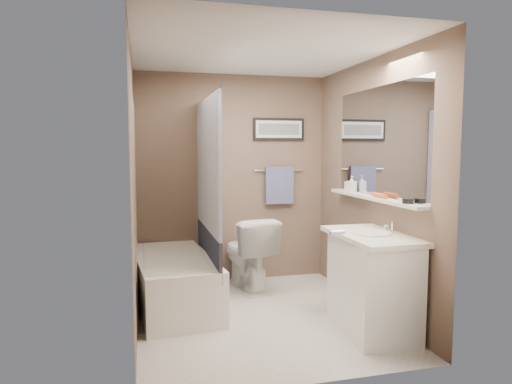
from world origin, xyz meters
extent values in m
plane|color=silver|center=(0.00, 0.00, 0.00)|extent=(2.50, 2.50, 0.00)
cube|color=silver|center=(0.00, 0.00, 2.38)|extent=(2.20, 2.50, 0.04)
cube|color=brown|center=(0.00, 1.23, 1.20)|extent=(2.20, 0.04, 2.40)
cube|color=brown|center=(0.00, -1.23, 1.20)|extent=(2.20, 0.04, 2.40)
cube|color=brown|center=(-1.08, 0.00, 1.20)|extent=(0.04, 2.50, 2.40)
cube|color=brown|center=(1.08, 0.00, 1.20)|extent=(0.04, 2.50, 2.40)
cube|color=tan|center=(-1.09, 0.50, 1.00)|extent=(0.02, 1.55, 2.00)
cylinder|color=silver|center=(-0.40, 0.50, 2.05)|extent=(0.02, 1.55, 0.02)
cube|color=white|center=(-0.40, 0.50, 1.40)|extent=(0.03, 1.45, 1.28)
cube|color=#21293E|center=(-0.40, 0.50, 0.58)|extent=(0.03, 1.45, 0.36)
cube|color=silver|center=(1.09, -0.15, 1.62)|extent=(0.02, 1.60, 1.00)
cube|color=silver|center=(1.04, -0.15, 1.10)|extent=(0.12, 1.60, 0.03)
cylinder|color=silver|center=(0.55, 1.22, 1.30)|extent=(0.60, 0.02, 0.02)
cube|color=#7E84B8|center=(0.55, 1.20, 1.12)|extent=(0.34, 0.05, 0.44)
cube|color=black|center=(0.55, 1.23, 1.78)|extent=(0.62, 0.02, 0.26)
cube|color=white|center=(0.55, 1.22, 1.78)|extent=(0.56, 0.00, 0.20)
cube|color=#595959|center=(0.55, 1.22, 1.78)|extent=(0.50, 0.00, 0.13)
cube|color=silver|center=(0.55, -1.24, 1.00)|extent=(0.80, 0.02, 2.00)
cylinder|color=silver|center=(0.22, -1.19, 1.00)|extent=(0.10, 0.02, 0.02)
cube|color=white|center=(-0.75, 0.49, 0.25)|extent=(0.84, 1.56, 0.50)
cube|color=silver|center=(-0.75, 0.49, 0.50)|extent=(0.56, 1.36, 0.02)
imported|color=white|center=(0.08, 0.86, 0.41)|extent=(0.58, 0.86, 0.81)
cube|color=white|center=(0.85, -0.52, 0.40)|extent=(0.57, 0.94, 0.80)
cube|color=white|center=(0.84, -0.52, 0.82)|extent=(0.54, 0.96, 0.04)
cylinder|color=white|center=(0.83, -0.52, 0.85)|extent=(0.34, 0.34, 0.01)
cylinder|color=silver|center=(1.03, -0.52, 0.89)|extent=(0.02, 0.02, 0.10)
sphere|color=silver|center=(1.03, -0.42, 0.87)|extent=(0.05, 0.05, 0.05)
cylinder|color=black|center=(1.04, -0.73, 1.14)|extent=(0.09, 0.09, 0.04)
cylinder|color=#CB511C|center=(1.04, -0.29, 1.14)|extent=(0.04, 0.22, 0.04)
cube|color=pink|center=(1.04, 0.08, 1.12)|extent=(0.04, 0.16, 0.01)
cylinder|color=silver|center=(1.04, 0.36, 1.17)|extent=(0.08, 0.08, 0.10)
imported|color=#999999|center=(1.04, 0.28, 1.20)|extent=(0.08, 0.08, 0.16)
camera|label=1|loc=(-1.04, -3.95, 1.56)|focal=32.00mm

